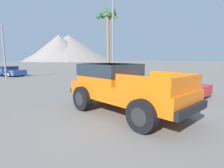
% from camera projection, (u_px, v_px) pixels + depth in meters
% --- Properties ---
extents(ground_plane, '(320.00, 320.00, 0.00)m').
position_uv_depth(ground_plane, '(128.00, 109.00, 7.36)').
color(ground_plane, slate).
extents(orange_pickup_truck, '(2.93, 5.35, 1.90)m').
position_uv_depth(orange_pickup_truck, '(121.00, 84.00, 6.94)').
color(orange_pickup_truck, orange).
rests_on(orange_pickup_truck, ground_plane).
extents(red_convertible_car, '(2.30, 4.27, 1.07)m').
position_uv_depth(red_convertible_car, '(171.00, 87.00, 10.39)').
color(red_convertible_car, red).
rests_on(red_convertible_car, ground_plane).
extents(parked_car_blue, '(3.56, 4.86, 1.20)m').
position_uv_depth(parked_car_blue, '(8.00, 71.00, 21.52)').
color(parked_car_blue, '#334C9E').
rests_on(parked_car_blue, ground_plane).
extents(parked_car_tan, '(3.04, 4.76, 1.17)m').
position_uv_depth(parked_car_tan, '(105.00, 67.00, 32.27)').
color(parked_car_tan, tan).
rests_on(parked_car_tan, ground_plane).
extents(street_lamp_post, '(0.90, 0.24, 8.50)m').
position_uv_depth(street_lamp_post, '(113.00, 30.00, 17.79)').
color(street_lamp_post, slate).
rests_on(street_lamp_post, ground_plane).
extents(palm_tree_tall, '(2.58, 2.68, 8.05)m').
position_uv_depth(palm_tree_tall, '(108.00, 26.00, 20.69)').
color(palm_tree_tall, brown).
rests_on(palm_tree_tall, ground_plane).
extents(distant_mountain_range, '(175.56, 82.77, 20.40)m').
position_uv_depth(distant_mountain_range, '(21.00, 48.00, 113.40)').
color(distant_mountain_range, gray).
rests_on(distant_mountain_range, ground_plane).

